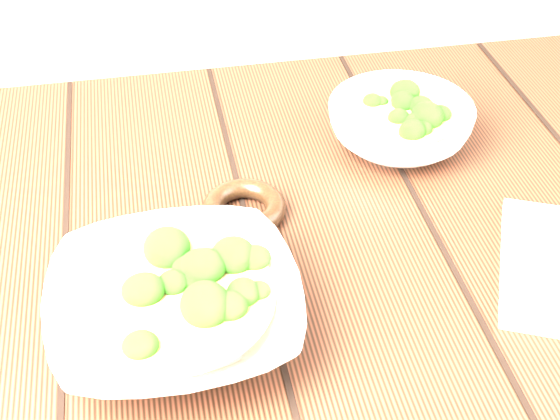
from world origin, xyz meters
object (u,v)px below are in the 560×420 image
object	(u,v)px
soup_bowl_front	(175,307)
soup_bowl_back	(400,123)
table	(273,320)
trivet	(244,208)

from	to	relation	value
soup_bowl_front	soup_bowl_back	bearing A→B (deg)	40.85
table	soup_bowl_front	world-z (taller)	soup_bowl_front
table	trivet	xyz separation A→B (m)	(-0.02, 0.05, 0.13)
trivet	soup_bowl_back	bearing A→B (deg)	25.91
soup_bowl_front	table	bearing A→B (deg)	43.14
soup_bowl_back	soup_bowl_front	bearing A→B (deg)	-139.15
soup_bowl_front	soup_bowl_back	xyz separation A→B (m)	(0.30, 0.26, -0.00)
soup_bowl_back	trivet	bearing A→B (deg)	-154.09
soup_bowl_back	table	bearing A→B (deg)	-140.55
soup_bowl_front	soup_bowl_back	size ratio (longest dim) A/B	1.17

